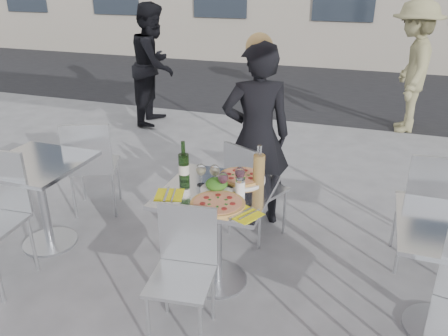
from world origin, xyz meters
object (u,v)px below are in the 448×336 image
(wineglass_red_a, at_px, (223,179))
(napkin_right, at_px, (244,214))
(sugar_shaker, at_px, (240,187))
(side_chair_rfar, at_px, (434,204))
(side_table_left, at_px, (40,186))
(pizza_near, at_px, (218,204))
(carafe, at_px, (259,169))
(pedestrian_b, at_px, (411,67))
(wineglass_white_b, at_px, (215,171))
(wineglass_white_a, at_px, (201,170))
(side_chair_lfar, at_px, (91,161))
(chair_near, at_px, (184,262))
(chair_far, at_px, (251,184))
(wine_bottle, at_px, (184,166))
(salad_plate, at_px, (217,185))
(wineglass_red_b, at_px, (240,174))
(napkin_left, at_px, (169,195))
(woman_diner, at_px, (256,137))
(pizza_far, at_px, (241,177))
(main_table, at_px, (217,217))
(pedestrian_a, at_px, (154,65))

(wineglass_red_a, xyz_separation_m, napkin_right, (0.21, -0.22, -0.11))
(sugar_shaker, distance_m, wineglass_red_a, 0.13)
(side_chair_rfar, bearing_deg, side_table_left, 8.27)
(pizza_near, distance_m, carafe, 0.42)
(pedestrian_b, xyz_separation_m, wineglass_white_b, (-1.40, -4.09, -0.05))
(wineglass_white_a, height_order, wineglass_red_a, same)
(side_chair_lfar, relative_size, carafe, 3.17)
(chair_near, height_order, sugar_shaker, sugar_shaker)
(chair_far, distance_m, side_chair_lfar, 1.48)
(wine_bottle, relative_size, wineglass_white_b, 1.87)
(side_chair_lfar, relative_size, wineglass_white_b, 5.83)
(salad_plate, relative_size, wineglass_red_b, 1.40)
(wine_bottle, height_order, wineglass_white_b, wine_bottle)
(carafe, relative_size, napkin_left, 1.29)
(woman_diner, distance_m, salad_plate, 0.95)
(salad_plate, distance_m, napkin_right, 0.37)
(pizza_far, distance_m, wineglass_white_a, 0.30)
(woman_diner, relative_size, wineglass_red_a, 10.29)
(wineglass_red_a, bearing_deg, pedestrian_b, 72.70)
(pizza_far, xyz_separation_m, carafe, (0.14, -0.04, 0.10))
(wine_bottle, distance_m, napkin_right, 0.63)
(side_chair_lfar, relative_size, sugar_shaker, 8.58)
(chair_near, distance_m, pizza_far, 0.76)
(pizza_near, bearing_deg, wineglass_red_a, 97.62)
(main_table, bearing_deg, pedestrian_b, 71.86)
(salad_plate, bearing_deg, side_chair_rfar, 23.57)
(side_table_left, height_order, salad_plate, salad_plate)
(chair_far, xyz_separation_m, wineglass_white_b, (-0.10, -0.58, 0.35))
(pizza_near, xyz_separation_m, wineglass_white_b, (-0.11, 0.26, 0.10))
(side_table_left, distance_m, pedestrian_a, 3.41)
(woman_diner, bearing_deg, pizza_near, 68.21)
(main_table, xyz_separation_m, wineglass_white_b, (-0.04, 0.06, 0.32))
(woman_diner, xyz_separation_m, carafe, (0.23, -0.78, 0.06))
(pedestrian_b, bearing_deg, woman_diner, -24.96)
(side_table_left, height_order, wineglass_red_b, wineglass_red_b)
(chair_far, bearing_deg, wineglass_red_b, 122.42)
(main_table, height_order, wineglass_white_b, wineglass_white_b)
(sugar_shaker, relative_size, napkin_left, 0.48)
(side_chair_rfar, distance_m, napkin_right, 1.46)
(salad_plate, distance_m, wine_bottle, 0.28)
(pedestrian_b, relative_size, napkin_left, 8.07)
(woman_diner, xyz_separation_m, sugar_shaker, (0.15, -0.95, -0.01))
(wineglass_white_b, distance_m, wineglass_red_a, 0.13)
(main_table, distance_m, chair_far, 0.64)
(chair_near, distance_m, pizza_near, 0.41)
(salad_plate, relative_size, napkin_left, 0.98)
(side_table_left, xyz_separation_m, chair_far, (1.56, 0.64, -0.03))
(pedestrian_a, relative_size, wineglass_red_b, 11.07)
(pizza_far, relative_size, wineglass_red_b, 2.23)
(wineglass_red_a, bearing_deg, pizza_far, 79.60)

